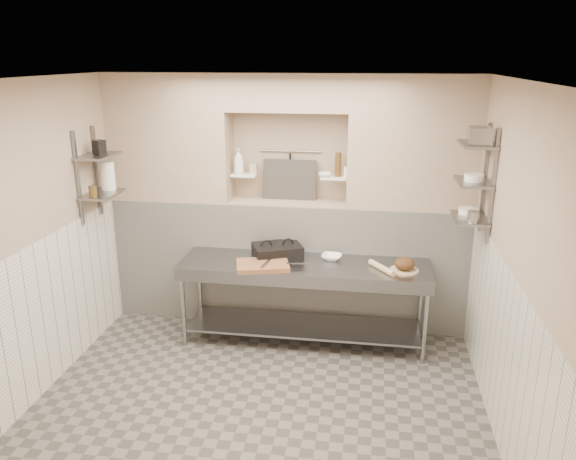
% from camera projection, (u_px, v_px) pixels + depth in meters
% --- Properties ---
extents(floor, '(4.00, 3.90, 0.10)m').
position_uv_depth(floor, '(259.00, 408.00, 5.03)').
color(floor, '#5F5954').
rests_on(floor, ground).
extents(ceiling, '(4.00, 3.90, 0.10)m').
position_uv_depth(ceiling, '(253.00, 72.00, 4.16)').
color(ceiling, silver).
rests_on(ceiling, ground).
extents(wall_left, '(0.10, 3.90, 2.80)m').
position_uv_depth(wall_left, '(26.00, 244.00, 4.89)').
color(wall_left, tan).
rests_on(wall_left, ground).
extents(wall_right, '(0.10, 3.90, 2.80)m').
position_uv_depth(wall_right, '(518.00, 269.00, 4.30)').
color(wall_right, tan).
rests_on(wall_right, ground).
extents(wall_back, '(4.00, 0.10, 2.80)m').
position_uv_depth(wall_back, '(291.00, 197.00, 6.48)').
color(wall_back, tan).
rests_on(wall_back, ground).
extents(wall_front, '(4.00, 0.10, 2.80)m').
position_uv_depth(wall_front, '(172.00, 396.00, 2.71)').
color(wall_front, tan).
rests_on(wall_front, ground).
extents(backwall_lower, '(4.00, 0.40, 1.40)m').
position_uv_depth(backwall_lower, '(288.00, 262.00, 6.46)').
color(backwall_lower, silver).
rests_on(backwall_lower, floor).
extents(alcove_sill, '(1.30, 0.40, 0.02)m').
position_uv_depth(alcove_sill, '(288.00, 202.00, 6.24)').
color(alcove_sill, tan).
rests_on(alcove_sill, backwall_lower).
extents(backwall_pillar_left, '(1.35, 0.40, 1.40)m').
position_uv_depth(backwall_pillar_left, '(170.00, 137.00, 6.23)').
color(backwall_pillar_left, tan).
rests_on(backwall_pillar_left, backwall_lower).
extents(backwall_pillar_right, '(1.35, 0.40, 1.40)m').
position_uv_depth(backwall_pillar_right, '(414.00, 143.00, 5.85)').
color(backwall_pillar_right, tan).
rests_on(backwall_pillar_right, backwall_lower).
extents(backwall_header, '(1.30, 0.40, 0.40)m').
position_uv_depth(backwall_header, '(288.00, 92.00, 5.89)').
color(backwall_header, tan).
rests_on(backwall_header, backwall_lower).
extents(wainscot_left, '(0.02, 3.90, 1.40)m').
position_uv_depth(wainscot_left, '(43.00, 317.00, 5.09)').
color(wainscot_left, silver).
rests_on(wainscot_left, floor).
extents(wainscot_right, '(0.02, 3.90, 1.40)m').
position_uv_depth(wainscot_right, '(500.00, 350.00, 4.52)').
color(wainscot_right, silver).
rests_on(wainscot_right, floor).
extents(alcove_shelf_left, '(0.28, 0.16, 0.02)m').
position_uv_depth(alcove_shelf_left, '(244.00, 175.00, 6.23)').
color(alcove_shelf_left, white).
rests_on(alcove_shelf_left, backwall_lower).
extents(alcove_shelf_right, '(0.28, 0.16, 0.02)m').
position_uv_depth(alcove_shelf_right, '(334.00, 178.00, 6.09)').
color(alcove_shelf_right, white).
rests_on(alcove_shelf_right, backwall_lower).
extents(utensil_rail, '(0.70, 0.02, 0.02)m').
position_uv_depth(utensil_rail, '(290.00, 151.00, 6.24)').
color(utensil_rail, gray).
rests_on(utensil_rail, wall_back).
extents(hanging_steel, '(0.02, 0.02, 0.30)m').
position_uv_depth(hanging_steel, '(290.00, 167.00, 6.28)').
color(hanging_steel, black).
rests_on(hanging_steel, utensil_rail).
extents(splash_panel, '(0.60, 0.08, 0.45)m').
position_uv_depth(splash_panel, '(289.00, 180.00, 6.27)').
color(splash_panel, '#383330').
rests_on(splash_panel, alcove_sill).
extents(shelf_rail_left_a, '(0.03, 0.03, 0.95)m').
position_uv_depth(shelf_rail_left_a, '(97.00, 171.00, 5.94)').
color(shelf_rail_left_a, slate).
rests_on(shelf_rail_left_a, wall_left).
extents(shelf_rail_left_b, '(0.03, 0.03, 0.95)m').
position_uv_depth(shelf_rail_left_b, '(78.00, 179.00, 5.56)').
color(shelf_rail_left_b, slate).
rests_on(shelf_rail_left_b, wall_left).
extents(wall_shelf_left_lower, '(0.30, 0.50, 0.02)m').
position_uv_depth(wall_shelf_left_lower, '(102.00, 194.00, 5.79)').
color(wall_shelf_left_lower, slate).
rests_on(wall_shelf_left_lower, wall_left).
extents(wall_shelf_left_upper, '(0.30, 0.50, 0.03)m').
position_uv_depth(wall_shelf_left_upper, '(98.00, 156.00, 5.67)').
color(wall_shelf_left_upper, slate).
rests_on(wall_shelf_left_upper, wall_left).
extents(shelf_rail_right_a, '(0.03, 0.03, 1.05)m').
position_uv_depth(shelf_rail_right_a, '(484.00, 178.00, 5.36)').
color(shelf_rail_right_a, slate).
rests_on(shelf_rail_right_a, wall_right).
extents(shelf_rail_right_b, '(0.03, 0.03, 1.05)m').
position_uv_depth(shelf_rail_right_b, '(493.00, 187.00, 4.98)').
color(shelf_rail_right_b, slate).
rests_on(shelf_rail_right_b, wall_right).
extents(wall_shelf_right_lower, '(0.30, 0.50, 0.02)m').
position_uv_depth(wall_shelf_right_lower, '(470.00, 218.00, 5.29)').
color(wall_shelf_right_lower, slate).
rests_on(wall_shelf_right_lower, wall_right).
extents(wall_shelf_right_mid, '(0.30, 0.50, 0.02)m').
position_uv_depth(wall_shelf_right_mid, '(473.00, 182.00, 5.19)').
color(wall_shelf_right_mid, slate).
rests_on(wall_shelf_right_mid, wall_right).
extents(wall_shelf_right_upper, '(0.30, 0.50, 0.03)m').
position_uv_depth(wall_shelf_right_upper, '(477.00, 144.00, 5.09)').
color(wall_shelf_right_upper, slate).
rests_on(wall_shelf_right_upper, wall_right).
extents(prep_table, '(2.60, 0.70, 0.90)m').
position_uv_depth(prep_table, '(304.00, 287.00, 5.90)').
color(prep_table, gray).
rests_on(prep_table, floor).
extents(panini_press, '(0.60, 0.53, 0.14)m').
position_uv_depth(panini_press, '(277.00, 251.00, 6.01)').
color(panini_press, black).
rests_on(panini_press, prep_table).
extents(cutting_board, '(0.60, 0.49, 0.05)m').
position_uv_depth(cutting_board, '(263.00, 265.00, 5.72)').
color(cutting_board, brown).
rests_on(cutting_board, prep_table).
extents(knife_blade, '(0.24, 0.06, 0.01)m').
position_uv_depth(knife_blade, '(298.00, 263.00, 5.70)').
color(knife_blade, gray).
rests_on(knife_blade, cutting_board).
extents(tongs, '(0.07, 0.29, 0.03)m').
position_uv_depth(tongs, '(266.00, 263.00, 5.69)').
color(tongs, gray).
rests_on(tongs, cutting_board).
extents(mixing_bowl, '(0.24, 0.24, 0.05)m').
position_uv_depth(mixing_bowl, '(332.00, 257.00, 5.94)').
color(mixing_bowl, white).
rests_on(mixing_bowl, prep_table).
extents(rolling_pin, '(0.27, 0.35, 0.06)m').
position_uv_depth(rolling_pin, '(382.00, 268.00, 5.64)').
color(rolling_pin, tan).
rests_on(rolling_pin, prep_table).
extents(bread_board, '(0.29, 0.29, 0.02)m').
position_uv_depth(bread_board, '(404.00, 270.00, 5.63)').
color(bread_board, tan).
rests_on(bread_board, prep_table).
extents(bread_loaf, '(0.21, 0.21, 0.12)m').
position_uv_depth(bread_loaf, '(405.00, 264.00, 5.61)').
color(bread_loaf, '#4C2D19').
rests_on(bread_loaf, bread_board).
extents(bottle_soap, '(0.13, 0.13, 0.28)m').
position_uv_depth(bottle_soap, '(239.00, 161.00, 6.17)').
color(bottle_soap, white).
rests_on(bottle_soap, alcove_shelf_left).
extents(jar_alcove, '(0.08, 0.08, 0.11)m').
position_uv_depth(jar_alcove, '(254.00, 168.00, 6.22)').
color(jar_alcove, tan).
rests_on(jar_alcove, alcove_shelf_left).
extents(bowl_alcove, '(0.15, 0.15, 0.04)m').
position_uv_depth(bowl_alcove, '(325.00, 175.00, 6.07)').
color(bowl_alcove, white).
rests_on(bowl_alcove, alcove_shelf_right).
extents(condiment_a, '(0.07, 0.07, 0.24)m').
position_uv_depth(condiment_a, '(338.00, 166.00, 6.05)').
color(condiment_a, '#493216').
rests_on(condiment_a, alcove_shelf_right).
extents(condiment_b, '(0.06, 0.06, 0.26)m').
position_uv_depth(condiment_b, '(338.00, 165.00, 6.06)').
color(condiment_b, '#493216').
rests_on(condiment_b, alcove_shelf_right).
extents(condiment_c, '(0.07, 0.07, 0.11)m').
position_uv_depth(condiment_c, '(347.00, 172.00, 6.04)').
color(condiment_c, white).
rests_on(condiment_c, alcove_shelf_right).
extents(jug_left, '(0.15, 0.15, 0.30)m').
position_uv_depth(jug_left, '(108.00, 176.00, 5.90)').
color(jug_left, white).
rests_on(jug_left, wall_shelf_left_lower).
extents(jar_left, '(0.08, 0.08, 0.12)m').
position_uv_depth(jar_left, '(93.00, 192.00, 5.59)').
color(jar_left, '#493216').
rests_on(jar_left, wall_shelf_left_lower).
extents(box_left_upper, '(0.13, 0.13, 0.14)m').
position_uv_depth(box_left_upper, '(99.00, 147.00, 5.69)').
color(box_left_upper, black).
rests_on(box_left_upper, wall_shelf_left_upper).
extents(bowl_right, '(0.18, 0.18, 0.05)m').
position_uv_depth(bowl_right, '(468.00, 211.00, 5.39)').
color(bowl_right, white).
rests_on(bowl_right, wall_shelf_right_lower).
extents(canister_right, '(0.11, 0.11, 0.11)m').
position_uv_depth(canister_right, '(473.00, 217.00, 5.10)').
color(canister_right, gray).
rests_on(canister_right, wall_shelf_right_lower).
extents(bowl_right_mid, '(0.18, 0.18, 0.07)m').
position_uv_depth(bowl_right_mid, '(474.00, 177.00, 5.16)').
color(bowl_right_mid, white).
rests_on(bowl_right_mid, wall_shelf_right_mid).
extents(basket_right, '(0.20, 0.25, 0.15)m').
position_uv_depth(basket_right, '(479.00, 136.00, 4.99)').
color(basket_right, gray).
rests_on(basket_right, wall_shelf_right_upper).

